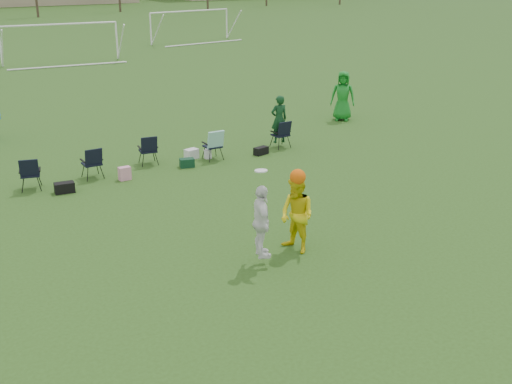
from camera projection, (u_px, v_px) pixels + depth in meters
ground at (279, 269)px, 13.69m from camera, size 260.00×260.00×0.00m
fielder_green_far at (343, 96)px, 26.16m from camera, size 1.16×1.14×2.02m
center_contest at (284, 216)px, 13.98m from camera, size 1.82×1.24×2.17m
sideline_setup at (182, 147)px, 20.71m from camera, size 9.26×1.86×1.83m
goal_mid at (60, 32)px, 40.78m from camera, size 7.40×0.63×2.46m
goal_right at (190, 17)px, 51.42m from camera, size 7.35×1.14×2.46m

